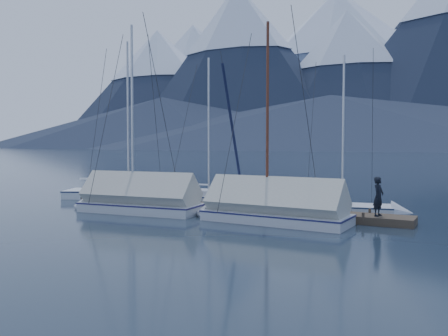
{
  "coord_description": "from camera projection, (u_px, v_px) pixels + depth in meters",
  "views": [
    {
      "loc": [
        11.1,
        -18.89,
        3.44
      ],
      "look_at": [
        0.0,
        2.0,
        2.2
      ],
      "focal_mm": 38.0,
      "sensor_mm": 36.0,
      "label": 1
    }
  ],
  "objects": [
    {
      "name": "ground",
      "position": [
        204.0,
        217.0,
        22.04
      ],
      "size": [
        1000.0,
        1000.0,
        0.0
      ],
      "primitive_type": "plane",
      "color": "black",
      "rests_on": "ground"
    },
    {
      "name": "dock",
      "position": [
        224.0,
        209.0,
        23.8
      ],
      "size": [
        18.0,
        1.5,
        0.54
      ],
      "color": "#382D23",
      "rests_on": "ground"
    },
    {
      "name": "mooring_posts",
      "position": [
        215.0,
        204.0,
        24.02
      ],
      "size": [
        15.12,
        1.52,
        0.35
      ],
      "color": "#382D23",
      "rests_on": "ground"
    },
    {
      "name": "sailboat_open_left",
      "position": [
        138.0,
        195.0,
        29.64
      ],
      "size": [
        8.31,
        5.28,
        10.67
      ],
      "color": "silver",
      "rests_on": "ground"
    },
    {
      "name": "sailboat_open_mid",
      "position": [
        216.0,
        200.0,
        27.24
      ],
      "size": [
        6.99,
        2.97,
        9.15
      ],
      "color": "silver",
      "rests_on": "ground"
    },
    {
      "name": "sailboat_open_right",
      "position": [
        352.0,
        210.0,
        23.38
      ],
      "size": [
        6.65,
        3.04,
        8.52
      ],
      "color": "silver",
      "rests_on": "ground"
    },
    {
      "name": "sailboat_covered_near",
      "position": [
        264.0,
        211.0,
        20.79
      ],
      "size": [
        7.49,
        3.2,
        9.62
      ],
      "color": "silver",
      "rests_on": "ground"
    },
    {
      "name": "sailboat_covered_far",
      "position": [
        131.0,
        202.0,
        23.72
      ],
      "size": [
        7.43,
        3.13,
        10.17
      ],
      "color": "silver",
      "rests_on": "ground"
    },
    {
      "name": "person",
      "position": [
        378.0,
        196.0,
        20.15
      ],
      "size": [
        0.53,
        0.69,
        1.67
      ],
      "primitive_type": "imported",
      "rotation": [
        0.0,
        0.0,
        1.34
      ],
      "color": "black",
      "rests_on": "dock"
    }
  ]
}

